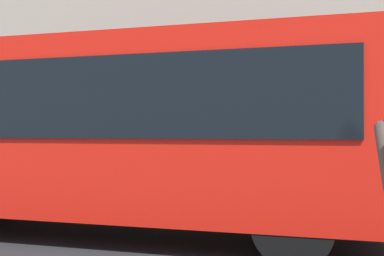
% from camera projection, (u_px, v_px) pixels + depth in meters
% --- Properties ---
extents(ground_plane, '(60.00, 60.00, 0.00)m').
position_uv_depth(ground_plane, '(350.00, 248.00, 6.50)').
color(ground_plane, '#232326').
extents(red_bus, '(9.05, 2.54, 3.08)m').
position_uv_depth(red_bus, '(107.00, 129.00, 7.49)').
color(red_bus, red).
rests_on(red_bus, ground_plane).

